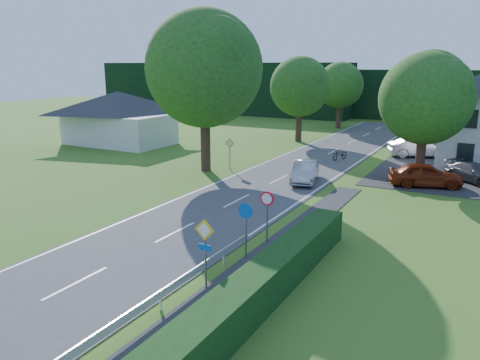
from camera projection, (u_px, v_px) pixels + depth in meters
The scene contains 24 objects.
road at pixel (253, 193), 28.84m from camera, with size 7.00×80.00×0.04m, color #3A3A3C.
parking_pad at pixel (479, 172), 34.31m from camera, with size 14.00×16.00×0.04m, color #252528.
line_edge_left at pixel (208, 186), 30.35m from camera, with size 0.12×80.00×0.01m, color white.
line_edge_right at pixel (302, 200), 27.32m from camera, with size 0.12×80.00×0.01m, color white.
line_centre at pixel (253, 193), 28.83m from camera, with size 0.12×80.00×0.01m, color white, non-canonical shape.
tree_main at pixel (205, 92), 33.65m from camera, with size 9.40×9.40×11.64m, color #1B4514, non-canonical shape.
tree_left_far at pixel (299, 99), 47.17m from camera, with size 7.00×7.00×8.58m, color #1B4514, non-canonical shape.
tree_right_far at pixel (429, 100), 43.21m from camera, with size 7.40×7.40×9.09m, color #1B4514, non-canonical shape.
tree_left_back at pixel (340, 95), 57.21m from camera, with size 6.60×6.60×8.07m, color #1B4514, non-canonical shape.
tree_right_back at pixel (428, 102), 50.68m from camera, with size 6.20×6.20×7.56m, color #1B4514, non-canonical shape.
tree_right_mid at pixel (424, 118), 30.66m from camera, with size 7.00×7.00×8.58m, color #1B4514, non-canonical shape.
treeline_left at pixel (218, 88), 76.69m from camera, with size 44.00×6.00×8.00m, color black.
treeline_right at pixel (460, 96), 63.43m from camera, with size 30.00×5.00×7.00m, color black.
bungalow_left at pixel (119, 117), 46.03m from camera, with size 11.00×6.50×5.20m.
streetlight at pixel (422, 113), 32.52m from camera, with size 2.03×0.18×8.00m.
sign_priority_right at pixel (205, 241), 16.17m from camera, with size 0.78×0.09×2.59m.
sign_roundabout at pixel (246, 220), 18.76m from camera, with size 0.64×0.08×2.37m.
sign_speed_limit at pixel (267, 205), 20.43m from camera, with size 0.64×0.11×2.37m.
sign_priority_left at pixel (230, 148), 34.77m from camera, with size 0.78×0.09×2.44m.
moving_car at pixel (305, 171), 31.39m from camera, with size 1.49×4.27×1.41m, color #A8A7AC.
motorcycle at pixel (340, 154), 38.66m from camera, with size 0.63×1.79×0.94m, color black.
parked_car_red at pixel (425, 175), 30.13m from camera, with size 1.83×4.55×1.55m, color maroon.
parked_car_silver_a at pixel (419, 147), 39.77m from camera, with size 1.73×4.96×1.64m, color silver.
parked_car_grey at pixel (475, 173), 31.29m from camera, with size 1.76×4.33×1.26m, color #545359.
Camera 1 is at (12.66, -4.76, 7.73)m, focal length 35.00 mm.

